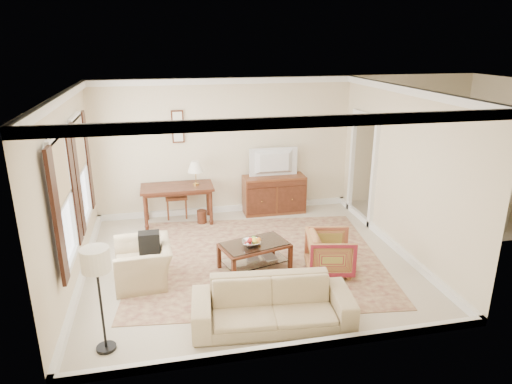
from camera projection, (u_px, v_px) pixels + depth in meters
name	position (u px, v px, depth m)	size (l,w,h in m)	color
room_shell	(247.00, 118.00, 7.08)	(5.51, 5.01, 2.91)	beige
annex_bedroom	(444.00, 202.00, 9.72)	(3.00, 2.70, 2.90)	beige
window_front	(63.00, 201.00, 6.19)	(0.12, 1.56, 1.80)	#CCB284
window_rear	(80.00, 170.00, 7.68)	(0.12, 1.56, 1.80)	#CCB284
doorway	(362.00, 169.00, 9.45)	(0.10, 1.12, 2.25)	white
rug	(256.00, 258.00, 7.96)	(4.23, 3.62, 0.01)	#5B1E25
writing_desk	(177.00, 191.00, 9.32)	(1.46, 0.73, 0.80)	#512517
desk_chair	(176.00, 193.00, 9.70)	(0.45, 0.45, 1.05)	brown
desk_lamp	(196.00, 173.00, 9.29)	(0.32, 0.32, 0.50)	silver
framed_prints	(178.00, 126.00, 9.35)	(0.25, 0.04, 0.68)	#512517
sideboard	(274.00, 194.00, 9.99)	(1.34, 0.52, 0.82)	brown
tv	(275.00, 154.00, 9.68)	(1.01, 0.58, 0.13)	black
coffee_table	(255.00, 249.00, 7.51)	(1.22, 0.91, 0.46)	#512517
fruit_bowl	(251.00, 242.00, 7.39)	(0.42, 0.42, 0.10)	silver
book_a	(245.00, 258.00, 7.60)	(0.28, 0.04, 0.38)	brown
book_b	(263.00, 258.00, 7.61)	(0.28, 0.03, 0.38)	brown
striped_armchair	(330.00, 251.00, 7.40)	(0.73, 0.68, 0.75)	maroon
club_armchair	(143.00, 257.00, 7.09)	(0.98, 0.64, 0.86)	tan
backpack	(149.00, 241.00, 7.05)	(0.32, 0.22, 0.40)	black
sofa	(273.00, 297.00, 6.00)	(2.12, 0.62, 0.83)	tan
floor_lamp	(96.00, 267.00, 5.28)	(0.34, 0.34, 1.37)	black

